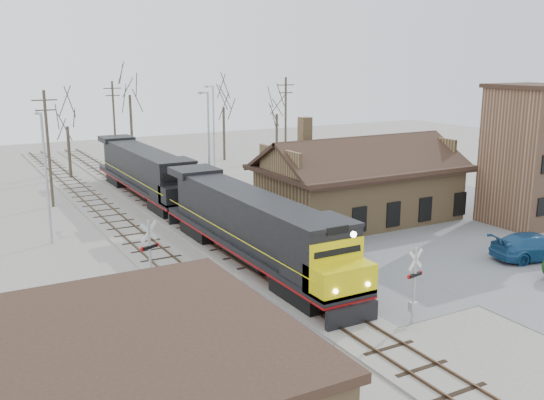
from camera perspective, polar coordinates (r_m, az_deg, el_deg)
The scene contains 22 objects.
ground at distance 31.20m, azimuth 3.76°, elevation -9.57°, with size 140.00×140.00×0.00m, color #9D988E.
road at distance 31.20m, azimuth 3.76°, elevation -9.55°, with size 60.00×9.00×0.03m, color slate.
parking_lot at distance 45.54m, azimuth 20.30°, elevation -3.00°, with size 22.00×26.00×0.03m, color slate.
track_main at distance 43.82m, azimuth -6.95°, elevation -2.82°, with size 3.40×90.00×0.24m.
track_siding at distance 42.40m, azimuth -12.59°, elevation -3.59°, with size 3.40×90.00×0.24m.
depot at distance 46.54m, azimuth 8.19°, elevation 1.06°, with size 15.20×9.31×7.90m.
signal_tower at distance 48.49m, azimuth 23.28°, elevation 3.81°, with size 6.00×5.40×10.30m.
locomotive_lead at distance 35.44m, azimuth -1.58°, elevation -2.69°, with size 3.04×20.33×4.51m.
locomotive_trailing at distance 54.10m, azimuth -11.77°, elevation 2.56°, with size 3.04×20.33×4.27m.
crossbuck_near at distance 28.89m, azimuth 13.23°, elevation -8.07°, with size 1.04×0.30×3.68m.
crossbuck_far at distance 31.90m, azimuth -11.38°, elevation -5.63°, with size 1.11×0.50×4.08m.
parked_car at distance 40.62m, azimuth 23.53°, elevation -4.02°, with size 2.30×5.65×1.64m, color navy.
streetlight_a at distance 42.26m, azimuth -20.55°, elevation 2.56°, with size 0.25×2.04×8.72m.
streetlight_b at distance 51.76m, azimuth -6.03°, elevation 5.51°, with size 0.25×2.04×9.39m.
streetlight_c at distance 64.23m, azimuth -5.56°, elevation 6.98°, with size 0.25×2.04×9.38m.
utility_pole_a at distance 52.95m, azimuth -20.31°, elevation 4.71°, with size 2.00×0.24×9.62m.
utility_pole_b at distance 71.47m, azimuth -14.62°, elevation 7.09°, with size 2.00×0.24×9.65m.
utility_pole_c at distance 64.62m, azimuth 1.29°, elevation 7.16°, with size 2.00×0.24×10.21m.
tree_b at distance 65.16m, azimuth -18.77°, elevation 7.33°, with size 3.58×3.58×8.78m.
tree_c at distance 73.29m, azimuth -13.30°, elevation 10.63°, with size 5.32×5.32×13.04m.
tree_d at distance 73.68m, azimuth -4.60°, elevation 9.51°, with size 4.27×4.27×10.46m.
tree_e at distance 74.71m, azimuth 0.45°, elevation 8.77°, with size 3.66×3.66×8.96m.
Camera 1 is at (-15.78, -24.09, 12.01)m, focal length 40.00 mm.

